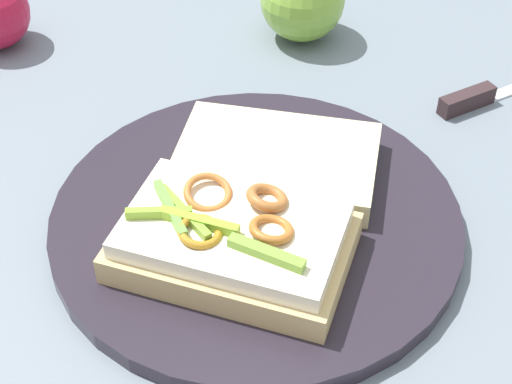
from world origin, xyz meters
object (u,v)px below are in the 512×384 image
(sandwich, at_px, (233,240))
(knife, at_px, (478,97))
(plate, at_px, (256,219))
(bread_slice_side, at_px, (276,161))

(sandwich, height_order, knife, sandwich)
(plate, height_order, sandwich, sandwich)
(sandwich, bearing_deg, plate, -90.37)
(plate, bearing_deg, sandwich, 23.26)
(plate, distance_m, bread_slice_side, 0.05)
(sandwich, bearing_deg, bread_slice_side, -90.19)
(bread_slice_side, relative_size, knife, 1.27)
(plate, xyz_separation_m, bread_slice_side, (-0.04, -0.02, 0.02))
(plate, height_order, bread_slice_side, bread_slice_side)
(sandwich, distance_m, bread_slice_side, 0.10)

